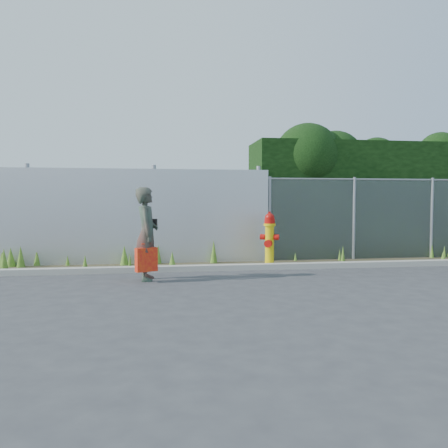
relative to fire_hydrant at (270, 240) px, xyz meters
The scene contains 10 objects.
ground 2.28m from the fire_hydrant, 111.51° to the right, with size 80.00×80.00×0.00m, color #38383A.
curb 1.00m from the fire_hydrant, 163.13° to the right, with size 16.00×0.22×0.12m, color #A49F94.
weed_strip 2.77m from the fire_hydrant, 168.92° to the left, with size 16.00×1.31×0.54m.
corrugated_fence 4.19m from the fire_hydrant, 166.63° to the left, with size 8.50×0.21×2.30m.
chainlink_fence 3.60m from the fire_hydrant, 15.51° to the left, with size 6.50×0.07×2.05m.
hedge 4.22m from the fire_hydrant, 29.29° to the left, with size 7.30×1.96×3.52m.
fire_hydrant is the anchor object (origin of this frame).
woman 2.87m from the fire_hydrant, 156.40° to the right, with size 0.63×0.41×1.71m, color #0F634B.
red_tote_bag 2.96m from the fire_hydrant, 152.73° to the right, with size 0.39×0.14×0.51m.
black_shoulder_bag 2.74m from the fire_hydrant, 160.43° to the right, with size 0.24×0.10×0.18m.
Camera 1 is at (-1.58, -7.22, 1.46)m, focal length 35.00 mm.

